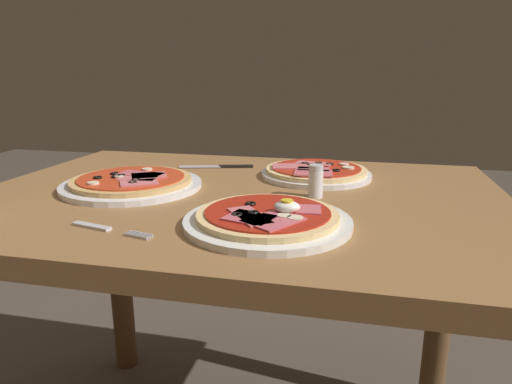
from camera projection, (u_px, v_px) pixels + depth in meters
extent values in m
cube|color=olive|center=(237.00, 202.00, 0.97)|extent=(1.11, 0.80, 0.04)
cylinder|color=brown|center=(120.00, 271.00, 1.49)|extent=(0.07, 0.07, 0.69)
cylinder|color=brown|center=(441.00, 305.00, 1.28)|extent=(0.07, 0.07, 0.69)
cylinder|color=white|center=(268.00, 222.00, 0.76)|extent=(0.28, 0.28, 0.01)
cylinder|color=#E5C17F|center=(268.00, 216.00, 0.76)|extent=(0.24, 0.24, 0.01)
cylinder|color=#A82314|center=(268.00, 212.00, 0.76)|extent=(0.21, 0.21, 0.00)
torus|color=black|center=(253.00, 213.00, 0.74)|extent=(0.02, 0.02, 0.00)
torus|color=black|center=(290.00, 211.00, 0.75)|extent=(0.02, 0.02, 0.00)
torus|color=black|center=(251.00, 204.00, 0.79)|extent=(0.02, 0.02, 0.00)
torus|color=black|center=(237.00, 215.00, 0.73)|extent=(0.02, 0.02, 0.00)
cube|color=#C65B66|center=(250.00, 218.00, 0.72)|extent=(0.09, 0.08, 0.00)
cube|color=#C65B66|center=(301.00, 209.00, 0.76)|extent=(0.07, 0.06, 0.00)
cube|color=#C65B66|center=(273.00, 220.00, 0.71)|extent=(0.10, 0.11, 0.00)
cube|color=#D16B70|center=(250.00, 216.00, 0.73)|extent=(0.09, 0.10, 0.00)
cylinder|color=beige|center=(295.00, 218.00, 0.71)|extent=(0.03, 0.03, 0.00)
cylinder|color=beige|center=(284.00, 216.00, 0.72)|extent=(0.02, 0.02, 0.00)
ellipsoid|color=white|center=(287.00, 207.00, 0.75)|extent=(0.04, 0.03, 0.02)
cylinder|color=yellow|center=(287.00, 201.00, 0.74)|extent=(0.02, 0.02, 0.00)
cylinder|color=white|center=(132.00, 185.00, 1.00)|extent=(0.30, 0.30, 0.01)
cylinder|color=tan|center=(132.00, 180.00, 1.00)|extent=(0.26, 0.26, 0.01)
cylinder|color=red|center=(131.00, 177.00, 1.00)|extent=(0.23, 0.23, 0.00)
torus|color=black|center=(116.00, 177.00, 0.99)|extent=(0.02, 0.02, 0.00)
torus|color=black|center=(136.00, 180.00, 0.96)|extent=(0.02, 0.02, 0.00)
torus|color=black|center=(121.00, 175.00, 1.00)|extent=(0.02, 0.02, 0.00)
torus|color=black|center=(132.00, 183.00, 0.94)|extent=(0.02, 0.02, 0.00)
torus|color=black|center=(115.00, 173.00, 1.02)|extent=(0.02, 0.02, 0.00)
torus|color=black|center=(98.00, 177.00, 0.98)|extent=(0.02, 0.02, 0.00)
cube|color=#D16B70|center=(139.00, 183.00, 0.94)|extent=(0.09, 0.08, 0.00)
cube|color=#D16B70|center=(138.00, 179.00, 0.97)|extent=(0.08, 0.05, 0.00)
cube|color=#D16B70|center=(148.00, 176.00, 1.00)|extent=(0.09, 0.09, 0.00)
cube|color=#C65B66|center=(141.00, 174.00, 1.02)|extent=(0.10, 0.06, 0.00)
cylinder|color=beige|center=(147.00, 169.00, 1.06)|extent=(0.02, 0.02, 0.00)
cylinder|color=beige|center=(119.00, 177.00, 0.99)|extent=(0.02, 0.02, 0.00)
cylinder|color=beige|center=(93.00, 183.00, 0.93)|extent=(0.02, 0.02, 0.00)
cylinder|color=white|center=(316.00, 175.00, 1.10)|extent=(0.26, 0.26, 0.01)
cylinder|color=#E5C17F|center=(316.00, 170.00, 1.10)|extent=(0.24, 0.24, 0.01)
cylinder|color=#B72D19|center=(316.00, 168.00, 1.10)|extent=(0.21, 0.21, 0.00)
torus|color=black|center=(311.00, 165.00, 1.11)|extent=(0.02, 0.02, 0.00)
torus|color=black|center=(330.00, 164.00, 1.12)|extent=(0.02, 0.02, 0.00)
torus|color=black|center=(319.00, 163.00, 1.13)|extent=(0.02, 0.02, 0.00)
torus|color=black|center=(305.00, 163.00, 1.13)|extent=(0.02, 0.02, 0.00)
torus|color=black|center=(336.00, 170.00, 1.05)|extent=(0.02, 0.02, 0.00)
cube|color=#C65B66|center=(313.00, 173.00, 1.03)|extent=(0.09, 0.07, 0.00)
cube|color=#D16B70|center=(314.00, 164.00, 1.13)|extent=(0.09, 0.06, 0.00)
cube|color=#D16B70|center=(313.00, 169.00, 1.06)|extent=(0.07, 0.05, 0.00)
cube|color=#D16B70|center=(291.00, 166.00, 1.10)|extent=(0.10, 0.07, 0.00)
cylinder|color=beige|center=(348.00, 168.00, 1.08)|extent=(0.03, 0.03, 0.00)
cylinder|color=beige|center=(344.00, 164.00, 1.12)|extent=(0.02, 0.02, 0.00)
cube|color=silver|center=(92.00, 226.00, 0.75)|extent=(0.08, 0.03, 0.00)
cube|color=silver|center=(136.00, 237.00, 0.70)|extent=(0.04, 0.01, 0.00)
cube|color=silver|center=(137.00, 236.00, 0.71)|extent=(0.04, 0.01, 0.00)
cube|color=silver|center=(139.00, 235.00, 0.71)|extent=(0.04, 0.01, 0.00)
cube|color=silver|center=(141.00, 234.00, 0.72)|extent=(0.04, 0.01, 0.00)
cube|color=silver|center=(200.00, 167.00, 1.21)|extent=(0.11, 0.05, 0.00)
cube|color=black|center=(236.00, 166.00, 1.21)|extent=(0.09, 0.04, 0.01)
cylinder|color=white|center=(315.00, 185.00, 0.92)|extent=(0.03, 0.03, 0.05)
cylinder|color=silver|center=(316.00, 168.00, 0.91)|extent=(0.03, 0.03, 0.01)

